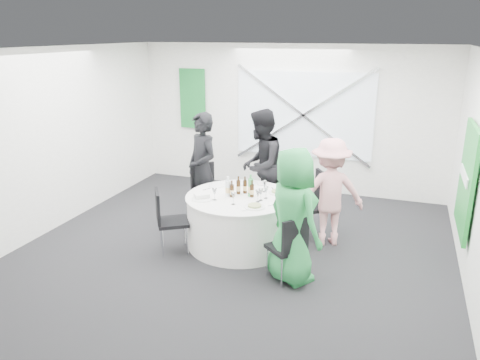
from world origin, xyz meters
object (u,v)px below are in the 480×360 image
(chair_back, at_px, (276,190))
(person_man_back, at_px, (261,166))
(banquet_table, at_px, (240,221))
(clear_water_bottle, at_px, (228,188))
(person_woman_green, at_px, (293,216))
(chair_back_right, at_px, (313,200))
(person_woman_pink, at_px, (330,192))
(chair_front_left, at_px, (167,216))
(person_man_back_left, at_px, (202,169))
(green_water_bottle, at_px, (251,188))
(chair_back_left, at_px, (206,189))
(chair_front_right, at_px, (290,244))

(chair_back, relative_size, person_man_back, 0.48)
(banquet_table, height_order, chair_back, chair_back)
(clear_water_bottle, bearing_deg, chair_back, 72.05)
(person_woman_green, bearing_deg, clear_water_bottle, 6.22)
(chair_back, relative_size, chair_back_right, 0.85)
(person_man_back, relative_size, person_woman_pink, 1.16)
(chair_front_left, xyz_separation_m, person_man_back_left, (0.02, 1.19, 0.36))
(chair_front_left, relative_size, person_man_back_left, 0.51)
(green_water_bottle, bearing_deg, person_woman_pink, 23.41)
(chair_back_right, distance_m, green_water_bottle, 1.02)
(banquet_table, xyz_separation_m, person_woman_green, (0.94, -0.73, 0.48))
(banquet_table, xyz_separation_m, chair_back_left, (-0.80, 0.63, 0.19))
(chair_back_right, bearing_deg, chair_front_right, -33.59)
(clear_water_bottle, bearing_deg, chair_back_left, 133.32)
(clear_water_bottle, bearing_deg, person_man_back, 83.18)
(banquet_table, relative_size, chair_back_left, 1.60)
(banquet_table, height_order, clear_water_bottle, clear_water_bottle)
(chair_back, height_order, chair_back_right, chair_back_right)
(banquet_table, xyz_separation_m, chair_front_right, (0.93, -0.81, 0.13))
(chair_front_left, bearing_deg, chair_back_right, -89.92)
(chair_back_left, relative_size, person_man_back_left, 0.54)
(person_woman_pink, distance_m, person_woman_green, 1.26)
(banquet_table, bearing_deg, green_water_bottle, 15.62)
(banquet_table, distance_m, person_man_back, 1.21)
(person_man_back, bearing_deg, person_woman_pink, 63.02)
(banquet_table, relative_size, green_water_bottle, 4.85)
(chair_front_left, bearing_deg, person_woman_pink, -95.76)
(chair_back_right, height_order, chair_front_right, chair_back_right)
(banquet_table, bearing_deg, chair_back_right, 33.09)
(banquet_table, bearing_deg, chair_front_left, -147.06)
(person_man_back_left, distance_m, person_man_back, 0.95)
(banquet_table, bearing_deg, person_man_back_left, 144.20)
(chair_front_left, bearing_deg, clear_water_bottle, -87.21)
(banquet_table, height_order, chair_front_left, chair_front_left)
(chair_back_left, bearing_deg, chair_back, -25.83)
(clear_water_bottle, bearing_deg, banquet_table, 18.17)
(chair_back_right, relative_size, chair_front_left, 1.11)
(person_man_back, bearing_deg, chair_back, 100.14)
(chair_back_right, xyz_separation_m, chair_front_right, (-0.01, -1.42, -0.09))
(chair_back_right, xyz_separation_m, person_woman_green, (-0.00, -1.35, 0.25))
(green_water_bottle, bearing_deg, chair_front_left, -149.21)
(chair_back_left, height_order, chair_front_right, chair_back_left)
(chair_back_left, bearing_deg, person_man_back_left, 136.78)
(banquet_table, relative_size, person_woman_pink, 0.98)
(chair_front_right, bearing_deg, clear_water_bottle, -83.72)
(banquet_table, bearing_deg, person_woman_green, -37.79)
(person_man_back, bearing_deg, person_man_back_left, -62.35)
(person_man_back_left, xyz_separation_m, person_woman_pink, (2.06, -0.12, -0.11))
(person_woman_green, relative_size, green_water_bottle, 5.33)
(chair_front_left, distance_m, person_man_back, 1.90)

